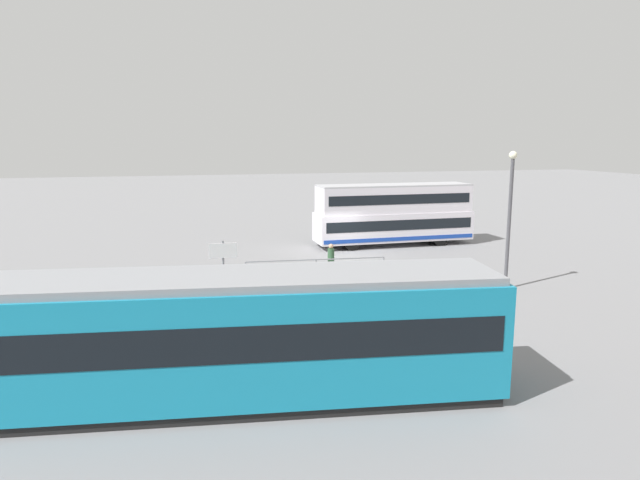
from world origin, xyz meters
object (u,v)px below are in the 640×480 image
at_px(double_decker_bus, 394,214).
at_px(pedestrian_near_railing, 331,259).
at_px(street_lamp, 510,209).
at_px(info_sign, 223,256).
at_px(tram_yellow, 241,336).

bearing_deg(double_decker_bus, pedestrian_near_railing, 50.19).
bearing_deg(street_lamp, info_sign, -13.00).
bearing_deg(pedestrian_near_railing, double_decker_bus, -129.81).
xyz_separation_m(double_decker_bus, street_lamp, (-0.80, 11.34, 1.67)).
bearing_deg(double_decker_bus, street_lamp, 94.02).
distance_m(tram_yellow, info_sign, 10.71).
bearing_deg(double_decker_bus, info_sign, 36.18).
bearing_deg(street_lamp, tram_yellow, 31.24).
height_order(double_decker_bus, tram_yellow, double_decker_bus).
relative_size(double_decker_bus, tram_yellow, 0.75).
relative_size(tram_yellow, pedestrian_near_railing, 7.69).
bearing_deg(info_sign, tram_yellow, 87.16).
xyz_separation_m(tram_yellow, info_sign, (-0.53, -10.70, -0.13)).
bearing_deg(double_decker_bus, tram_yellow, 57.70).
height_order(tram_yellow, street_lamp, street_lamp).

